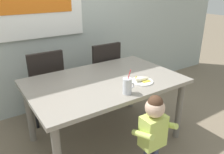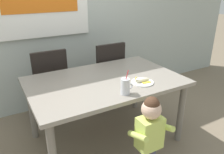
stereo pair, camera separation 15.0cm
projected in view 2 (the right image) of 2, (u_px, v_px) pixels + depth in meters
The scene contains 9 objects.
ground_plane at pixel (106, 138), 2.65m from camera, with size 24.00×24.00×0.00m, color #7A6B56.
back_wall at pixel (65, 3), 3.02m from camera, with size 6.40×0.17×2.90m.
dining_table at pixel (105, 87), 2.40m from camera, with size 1.60×1.03×0.75m.
dining_chair_left at pixel (49, 81), 2.86m from camera, with size 0.44×0.44×0.96m.
dining_chair_right at pixel (107, 71), 3.18m from camera, with size 0.44×0.44×0.96m.
toddler_standing at pixel (150, 129), 1.92m from camera, with size 0.33×0.24×0.84m.
milk_cup at pixel (125, 87), 2.02m from camera, with size 0.13×0.09×0.25m.
snack_plate at pixel (142, 82), 2.28m from camera, with size 0.23×0.23×0.01m, color white.
peeled_banana at pixel (142, 80), 2.27m from camera, with size 0.17×0.12×0.07m.
Camera 2 is at (-1.01, -1.93, 1.68)m, focal length 35.83 mm.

